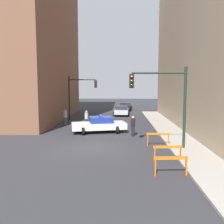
# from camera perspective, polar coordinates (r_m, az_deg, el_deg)

# --- Properties ---
(ground_plane) EXTENTS (120.00, 120.00, 0.00)m
(ground_plane) POSITION_cam_1_polar(r_m,az_deg,el_deg) (16.88, -4.26, -8.12)
(ground_plane) COLOR #2D2D33
(sidewalk_right) EXTENTS (2.40, 44.00, 0.12)m
(sidewalk_right) POSITION_cam_1_polar(r_m,az_deg,el_deg) (17.33, 16.78, -7.79)
(sidewalk_right) COLOR #9E998E
(sidewalk_right) RESTS_ON ground_plane
(building_corner_left) EXTENTS (14.00, 20.00, 23.24)m
(building_corner_left) POSITION_cam_1_polar(r_m,az_deg,el_deg) (34.09, -23.15, 18.33)
(building_corner_left) COLOR brown
(building_corner_left) RESTS_ON ground_plane
(traffic_light_near) EXTENTS (3.64, 0.35, 5.20)m
(traffic_light_near) POSITION_cam_1_polar(r_m,az_deg,el_deg) (16.26, 12.37, 3.80)
(traffic_light_near) COLOR black
(traffic_light_near) RESTS_ON sidewalk_right
(traffic_light_far) EXTENTS (3.44, 0.35, 5.20)m
(traffic_light_far) POSITION_cam_1_polar(r_m,az_deg,el_deg) (30.21, -7.73, 4.67)
(traffic_light_far) COLOR black
(traffic_light_far) RESTS_ON ground_plane
(police_car) EXTENTS (5.00, 3.03, 1.52)m
(police_car) POSITION_cam_1_polar(r_m,az_deg,el_deg) (21.96, -2.92, -2.84)
(police_car) COLOR white
(police_car) RESTS_ON ground_plane
(parked_car_near) EXTENTS (2.39, 4.37, 1.31)m
(parked_car_near) POSITION_cam_1_polar(r_m,az_deg,el_deg) (34.39, 2.22, 0.36)
(parked_car_near) COLOR silver
(parked_car_near) RESTS_ON ground_plane
(parked_car_mid) EXTENTS (2.48, 4.42, 1.31)m
(parked_car_mid) POSITION_cam_1_polar(r_m,az_deg,el_deg) (41.42, 3.04, 1.34)
(parked_car_mid) COLOR black
(parked_car_mid) RESTS_ON ground_plane
(pedestrian_crossing) EXTENTS (0.37, 0.37, 1.66)m
(pedestrian_crossing) POSITION_cam_1_polar(r_m,az_deg,el_deg) (24.77, -5.85, -1.51)
(pedestrian_crossing) COLOR #382D23
(pedestrian_crossing) RESTS_ON ground_plane
(pedestrian_corner) EXTENTS (0.51, 0.51, 1.66)m
(pedestrian_corner) POSITION_cam_1_polar(r_m,az_deg,el_deg) (26.28, -10.64, -1.14)
(pedestrian_corner) COLOR #474C66
(pedestrian_corner) RESTS_ON ground_plane
(pedestrian_sidewalk) EXTENTS (0.48, 0.48, 1.66)m
(pedestrian_sidewalk) POSITION_cam_1_polar(r_m,az_deg,el_deg) (20.42, 4.80, -3.15)
(pedestrian_sidewalk) COLOR black
(pedestrian_sidewalk) RESTS_ON ground_plane
(barrier_front) EXTENTS (1.60, 0.25, 0.90)m
(barrier_front) POSITION_cam_1_polar(r_m,az_deg,el_deg) (12.01, 13.30, -11.18)
(barrier_front) COLOR orange
(barrier_front) RESTS_ON ground_plane
(barrier_mid) EXTENTS (1.60, 0.29, 0.90)m
(barrier_mid) POSITION_cam_1_polar(r_m,az_deg,el_deg) (14.01, 12.61, -8.64)
(barrier_mid) COLOR orange
(barrier_mid) RESTS_ON ground_plane
(barrier_back) EXTENTS (1.60, 0.17, 0.90)m
(barrier_back) POSITION_cam_1_polar(r_m,az_deg,el_deg) (17.47, 10.52, -5.65)
(barrier_back) COLOR orange
(barrier_back) RESTS_ON ground_plane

